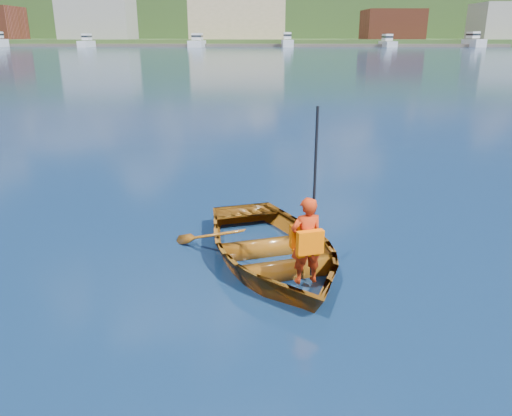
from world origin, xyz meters
TOP-DOWN VIEW (x-y plane):
  - ground at (0.00, 0.00)m, footprint 600.00×600.00m
  - rowboat at (1.20, -0.09)m, footprint 3.43×4.10m
  - child_paddler at (1.60, -0.91)m, footprint 0.48×0.42m
  - shoreline at (0.00, 236.61)m, footprint 400.00×140.00m
  - dock at (-6.63, 148.00)m, footprint 159.97×13.18m
  - waterfront_buildings at (-7.74, 165.00)m, footprint 202.00×16.00m
  - marina_yachts at (-1.84, 143.29)m, footprint 139.16×13.71m
  - hillside_trees at (-29.31, 230.78)m, footprint 315.52×89.62m

SIDE VIEW (x-z plane):
  - ground at x=0.00m, z-range 0.00..0.00m
  - rowboat at x=1.20m, z-range -0.15..0.58m
  - dock at x=-6.63m, z-range 0.00..0.80m
  - child_paddler at x=1.60m, z-range -0.43..1.80m
  - marina_yachts at x=-1.84m, z-range -0.81..3.63m
  - waterfront_buildings at x=-7.74m, z-range 0.74..14.74m
  - shoreline at x=0.00m, z-range -0.68..21.32m
  - hillside_trees at x=-29.31m, z-range 3.37..29.69m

